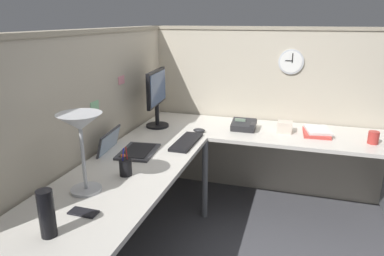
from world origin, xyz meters
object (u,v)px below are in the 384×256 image
(computer_mouse, at_px, (199,130))
(cell_phone, at_px, (84,212))
(book_stack, at_px, (317,132))
(thermos_flask, at_px, (47,214))
(pen_cup, at_px, (126,167))
(keyboard, at_px, (186,142))
(laptop, at_px, (125,149))
(wall_clock, at_px, (291,62))
(desk_lamp_dome, at_px, (80,128))
(tissue_box, at_px, (285,127))
(office_phone, at_px, (244,125))
(coffee_mug, at_px, (373,138))
(monitor, at_px, (157,94))

(computer_mouse, xyz_separation_m, cell_phone, (-1.41, 0.19, -0.01))
(book_stack, bearing_deg, thermos_flask, 147.76)
(pen_cup, xyz_separation_m, book_stack, (1.19, -1.14, -0.03))
(thermos_flask, bearing_deg, keyboard, -8.84)
(cell_phone, bearing_deg, laptop, 13.76)
(thermos_flask, height_order, wall_clock, wall_clock)
(desk_lamp_dome, relative_size, pen_cup, 2.47)
(computer_mouse, relative_size, cell_phone, 0.72)
(desk_lamp_dome, height_order, thermos_flask, desk_lamp_dome)
(desk_lamp_dome, height_order, tissue_box, desk_lamp_dome)
(pen_cup, bearing_deg, office_phone, -25.71)
(thermos_flask, relative_size, book_stack, 0.72)
(computer_mouse, height_order, desk_lamp_dome, desk_lamp_dome)
(desk_lamp_dome, distance_m, office_phone, 1.57)
(computer_mouse, distance_m, thermos_flask, 1.63)
(wall_clock, bearing_deg, keyboard, 140.19)
(desk_lamp_dome, relative_size, thermos_flask, 2.02)
(computer_mouse, relative_size, thermos_flask, 0.47)
(pen_cup, height_order, thermos_flask, thermos_flask)
(computer_mouse, bearing_deg, cell_phone, 172.34)
(office_phone, bearing_deg, desk_lamp_dome, 154.42)
(computer_mouse, bearing_deg, desk_lamp_dome, 165.44)
(desk_lamp_dome, bearing_deg, pen_cup, -24.96)
(tissue_box, bearing_deg, coffee_mug, -98.07)
(pen_cup, bearing_deg, desk_lamp_dome, 155.04)
(office_phone, relative_size, wall_clock, 0.94)
(monitor, bearing_deg, coffee_mug, -87.58)
(keyboard, relative_size, coffee_mug, 4.48)
(keyboard, bearing_deg, pen_cup, 165.74)
(keyboard, distance_m, coffee_mug, 1.43)
(laptop, bearing_deg, office_phone, -43.33)
(cell_phone, bearing_deg, desk_lamp_dome, 30.38)
(thermos_flask, distance_m, tissue_box, 2.05)
(book_stack, distance_m, tissue_box, 0.26)
(book_stack, bearing_deg, desk_lamp_dome, 138.89)
(monitor, xyz_separation_m, tissue_box, (0.17, -1.08, -0.25))
(wall_clock, bearing_deg, tissue_box, -179.81)
(book_stack, distance_m, wall_clock, 0.67)
(book_stack, bearing_deg, cell_phone, 145.50)
(keyboard, distance_m, desk_lamp_dome, 1.02)
(laptop, bearing_deg, wall_clock, -42.89)
(wall_clock, bearing_deg, cell_phone, 156.03)
(monitor, bearing_deg, keyboard, -131.77)
(computer_mouse, height_order, thermos_flask, thermos_flask)
(thermos_flask, bearing_deg, office_phone, -17.76)
(office_phone, height_order, coffee_mug, office_phone)
(computer_mouse, height_order, cell_phone, computer_mouse)
(tissue_box, bearing_deg, wall_clock, 0.19)
(laptop, distance_m, desk_lamp_dome, 0.70)
(laptop, relative_size, computer_mouse, 3.99)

